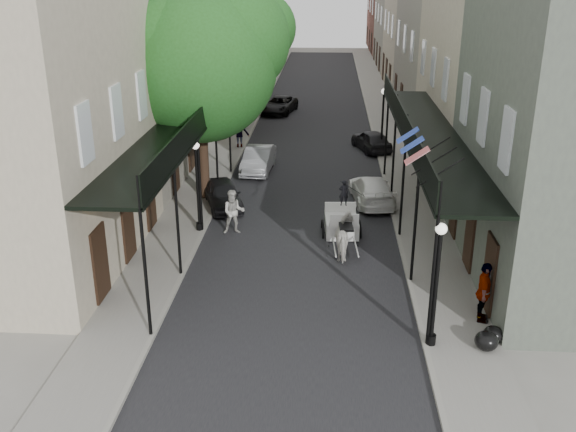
# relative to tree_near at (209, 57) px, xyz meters

# --- Properties ---
(ground) EXTENTS (140.00, 140.00, 0.00)m
(ground) POSITION_rel_tree_near_xyz_m (4.20, -10.18, -6.49)
(ground) COLOR gray
(ground) RESTS_ON ground
(road) EXTENTS (8.00, 90.00, 0.01)m
(road) POSITION_rel_tree_near_xyz_m (4.20, 9.82, -6.48)
(road) COLOR black
(road) RESTS_ON ground
(sidewalk_left) EXTENTS (2.20, 90.00, 0.12)m
(sidewalk_left) POSITION_rel_tree_near_xyz_m (-0.80, 9.82, -6.43)
(sidewalk_left) COLOR gray
(sidewalk_left) RESTS_ON ground
(sidewalk_right) EXTENTS (2.20, 90.00, 0.12)m
(sidewalk_right) POSITION_rel_tree_near_xyz_m (9.20, 9.82, -6.43)
(sidewalk_right) COLOR gray
(sidewalk_right) RESTS_ON ground
(building_row_left) EXTENTS (5.00, 80.00, 10.50)m
(building_row_left) POSITION_rel_tree_near_xyz_m (-4.40, 19.82, -1.24)
(building_row_left) COLOR #B9AD94
(building_row_left) RESTS_ON ground
(building_row_right) EXTENTS (5.00, 80.00, 10.50)m
(building_row_right) POSITION_rel_tree_near_xyz_m (12.80, 19.82, -1.24)
(building_row_right) COLOR gray
(building_row_right) RESTS_ON ground
(gallery_left) EXTENTS (2.20, 18.05, 4.88)m
(gallery_left) POSITION_rel_tree_near_xyz_m (-0.59, -3.20, -2.44)
(gallery_left) COLOR black
(gallery_left) RESTS_ON sidewalk_left
(gallery_right) EXTENTS (2.20, 18.05, 4.88)m
(gallery_right) POSITION_rel_tree_near_xyz_m (8.99, -3.20, -2.44)
(gallery_right) COLOR black
(gallery_right) RESTS_ON sidewalk_right
(tree_near) EXTENTS (7.31, 6.80, 9.63)m
(tree_near) POSITION_rel_tree_near_xyz_m (0.00, 0.00, 0.00)
(tree_near) COLOR #382619
(tree_near) RESTS_ON sidewalk_left
(tree_far) EXTENTS (6.45, 6.00, 8.61)m
(tree_far) POSITION_rel_tree_near_xyz_m (-0.05, 14.00, -0.65)
(tree_far) COLOR #382619
(tree_far) RESTS_ON sidewalk_left
(lamppost_right_near) EXTENTS (0.32, 0.32, 3.71)m
(lamppost_right_near) POSITION_rel_tree_near_xyz_m (8.30, -12.18, -4.44)
(lamppost_right_near) COLOR black
(lamppost_right_near) RESTS_ON sidewalk_right
(lamppost_left) EXTENTS (0.32, 0.32, 3.71)m
(lamppost_left) POSITION_rel_tree_near_xyz_m (0.10, -4.18, -4.44)
(lamppost_left) COLOR black
(lamppost_left) RESTS_ON sidewalk_left
(lamppost_right_far) EXTENTS (0.32, 0.32, 3.71)m
(lamppost_right_far) POSITION_rel_tree_near_xyz_m (8.30, 7.82, -4.44)
(lamppost_right_far) COLOR black
(lamppost_right_far) RESTS_ON sidewalk_right
(horse) EXTENTS (0.93, 1.84, 1.51)m
(horse) POSITION_rel_tree_near_xyz_m (6.00, -6.11, -5.73)
(horse) COLOR silver
(horse) RESTS_ON ground
(carriage) EXTENTS (1.66, 2.30, 2.53)m
(carriage) POSITION_rel_tree_near_xyz_m (5.85, -3.76, -5.51)
(carriage) COLOR black
(carriage) RESTS_ON ground
(pedestrian_walking) EXTENTS (0.99, 0.83, 1.84)m
(pedestrian_walking) POSITION_rel_tree_near_xyz_m (1.51, -4.17, -5.57)
(pedestrian_walking) COLOR #B2B1A8
(pedestrian_walking) RESTS_ON ground
(pedestrian_sidewalk_left) EXTENTS (1.29, 0.88, 1.84)m
(pedestrian_sidewalk_left) POSITION_rel_tree_near_xyz_m (-0.00, 8.74, -5.45)
(pedestrian_sidewalk_left) COLOR gray
(pedestrian_sidewalk_left) RESTS_ON sidewalk_left
(pedestrian_sidewalk_right) EXTENTS (0.69, 1.19, 1.91)m
(pedestrian_sidewalk_right) POSITION_rel_tree_near_xyz_m (10.00, -10.77, -5.41)
(pedestrian_sidewalk_right) COLOR gray
(pedestrian_sidewalk_right) RESTS_ON sidewalk_right
(car_left_near) EXTENTS (2.45, 3.82, 1.21)m
(car_left_near) POSITION_rel_tree_near_xyz_m (0.60, -1.18, -5.88)
(car_left_near) COLOR black
(car_left_near) RESTS_ON ground
(car_left_mid) EXTENTS (1.59, 4.00, 1.29)m
(car_left_mid) POSITION_rel_tree_near_xyz_m (1.60, 4.28, -5.84)
(car_left_mid) COLOR #A2A3A7
(car_left_mid) RESTS_ON ground
(car_left_far) EXTENTS (2.80, 4.61, 1.20)m
(car_left_far) POSITION_rel_tree_near_xyz_m (1.60, 18.85, -5.89)
(car_left_far) COLOR black
(car_left_far) RESTS_ON ground
(car_right_near) EXTENTS (2.17, 4.36, 1.22)m
(car_right_near) POSITION_rel_tree_near_xyz_m (7.30, -0.14, -5.88)
(car_right_near) COLOR white
(car_right_near) RESTS_ON ground
(car_right_far) EXTENTS (2.53, 3.92, 1.24)m
(car_right_far) POSITION_rel_tree_near_xyz_m (7.80, 8.82, -5.87)
(car_right_far) COLOR black
(car_right_far) RESTS_ON ground
(trash_bags) EXTENTS (0.92, 1.07, 0.56)m
(trash_bags) POSITION_rel_tree_near_xyz_m (9.91, -12.20, -6.11)
(trash_bags) COLOR black
(trash_bags) RESTS_ON sidewalk_right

